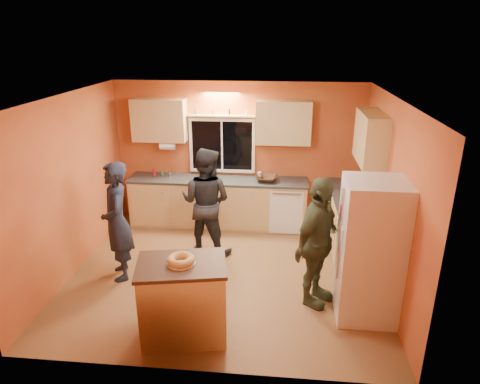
# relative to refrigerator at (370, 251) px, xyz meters

# --- Properties ---
(ground) EXTENTS (4.50, 4.50, 0.00)m
(ground) POSITION_rel_refrigerator_xyz_m (-1.89, 0.80, -0.90)
(ground) COLOR brown
(ground) RESTS_ON ground
(room_shell) EXTENTS (4.54, 4.04, 2.61)m
(room_shell) POSITION_rel_refrigerator_xyz_m (-1.77, 1.21, 0.72)
(room_shell) COLOR #C46C32
(room_shell) RESTS_ON ground
(back_counter) EXTENTS (4.23, 0.62, 0.90)m
(back_counter) POSITION_rel_refrigerator_xyz_m (-1.88, 2.50, -0.45)
(back_counter) COLOR tan
(back_counter) RESTS_ON ground
(right_counter) EXTENTS (0.62, 1.84, 0.90)m
(right_counter) POSITION_rel_refrigerator_xyz_m (0.06, 1.30, -0.45)
(right_counter) COLOR tan
(right_counter) RESTS_ON ground
(refrigerator) EXTENTS (0.72, 0.70, 1.80)m
(refrigerator) POSITION_rel_refrigerator_xyz_m (0.00, 0.00, 0.00)
(refrigerator) COLOR silver
(refrigerator) RESTS_ON ground
(island) EXTENTS (1.11, 0.86, 0.97)m
(island) POSITION_rel_refrigerator_xyz_m (-2.19, -0.63, -0.41)
(island) COLOR tan
(island) RESTS_ON ground
(bundt_pastry) EXTENTS (0.31, 0.31, 0.09)m
(bundt_pastry) POSITION_rel_refrigerator_xyz_m (-2.19, -0.63, 0.11)
(bundt_pastry) COLOR #B07A48
(bundt_pastry) RESTS_ON island
(person_left) EXTENTS (0.64, 0.75, 1.74)m
(person_left) POSITION_rel_refrigerator_xyz_m (-3.40, 0.58, -0.03)
(person_left) COLOR black
(person_left) RESTS_ON ground
(person_center) EXTENTS (0.98, 0.85, 1.75)m
(person_center) POSITION_rel_refrigerator_xyz_m (-2.27, 1.45, -0.03)
(person_center) COLOR black
(person_center) RESTS_ON ground
(person_right) EXTENTS (0.89, 1.10, 1.75)m
(person_right) POSITION_rel_refrigerator_xyz_m (-0.62, 0.20, -0.03)
(person_right) COLOR #303823
(person_right) RESTS_ON ground
(mixing_bowl) EXTENTS (0.45, 0.45, 0.09)m
(mixing_bowl) POSITION_rel_refrigerator_xyz_m (-1.36, 2.47, 0.05)
(mixing_bowl) COLOR black
(mixing_bowl) RESTS_ON back_counter
(utensil_crock) EXTENTS (0.14, 0.14, 0.17)m
(utensil_crock) POSITION_rel_refrigerator_xyz_m (-2.48, 2.52, 0.09)
(utensil_crock) COLOR beige
(utensil_crock) RESTS_ON back_counter
(potted_plant) EXTENTS (0.30, 0.27, 0.32)m
(potted_plant) POSITION_rel_refrigerator_xyz_m (0.09, 0.70, 0.16)
(potted_plant) COLOR gray
(potted_plant) RESTS_ON right_counter
(red_box) EXTENTS (0.19, 0.17, 0.07)m
(red_box) POSITION_rel_refrigerator_xyz_m (0.00, 1.26, 0.04)
(red_box) COLOR #B01B2C
(red_box) RESTS_ON right_counter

